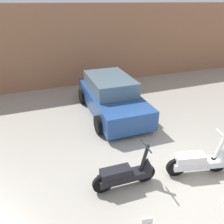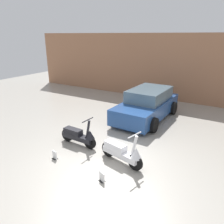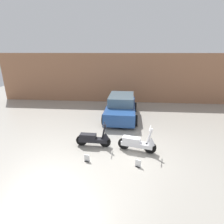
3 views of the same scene
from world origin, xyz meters
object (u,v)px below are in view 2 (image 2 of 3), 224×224
Objects in this scene: placard_near_left_scooter at (55,155)px; placard_near_right_scooter at (102,177)px; scooter_front_right at (123,152)px; scooter_front_left at (79,135)px; car_rear_left at (147,105)px.

placard_near_right_scooter is at bearing -5.13° from placard_near_left_scooter.
scooter_front_right reaches higher than placard_near_right_scooter.
scooter_front_left reaches higher than placard_near_left_scooter.
car_rear_left is 14.96× the size of placard_near_left_scooter.
scooter_front_right is 1.03m from placard_near_right_scooter.
scooter_front_left is at bearing 84.75° from placard_near_left_scooter.
placard_near_left_scooter is 1.81m from placard_near_right_scooter.
placard_near_right_scooter is at bearing -33.59° from scooter_front_left.
scooter_front_right is (1.77, -0.24, 0.01)m from scooter_front_left.
placard_near_right_scooter is (1.80, -0.16, 0.00)m from placard_near_left_scooter.
scooter_front_right is at bearing 13.65° from car_rear_left.
scooter_front_right reaches higher than scooter_front_left.
car_rear_left is at bearing 115.14° from scooter_front_right.
car_rear_left is 4.85m from placard_near_right_scooter.
scooter_front_right is 2.06m from placard_near_left_scooter.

